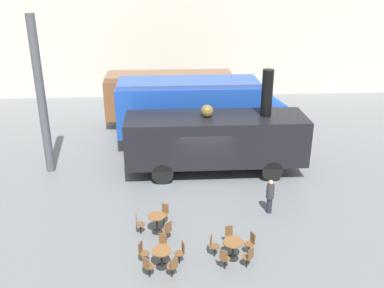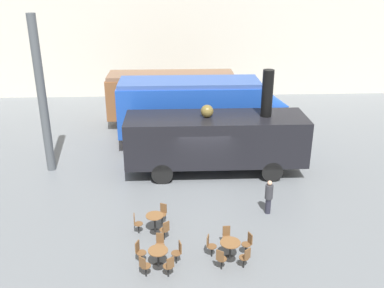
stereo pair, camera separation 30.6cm
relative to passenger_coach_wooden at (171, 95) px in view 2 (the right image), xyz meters
The scene contains 23 objects.
ground_plane 9.13m from the passenger_coach_wooden, 79.63° to the right, with size 80.00×80.00×0.00m, color slate.
backdrop_wall 7.65m from the passenger_coach_wooden, 77.25° to the left, with size 44.00×0.15×9.00m.
passenger_coach_wooden is the anchor object (origin of this frame).
streamlined_locomotive 4.32m from the passenger_coach_wooden, 64.89° to the right, with size 10.04×2.77×3.99m.
steam_locomotive 8.03m from the passenger_coach_wooden, 73.47° to the right, with size 9.12×2.72×5.37m.
cafe_table_near 15.27m from the passenger_coach_wooden, 82.02° to the right, with size 0.75×0.75×0.72m.
cafe_table_mid 15.46m from the passenger_coach_wooden, 91.82° to the right, with size 0.71×0.71×0.70m.
cafe_table_far 13.28m from the passenger_coach_wooden, 93.00° to the right, with size 0.71×0.71×0.77m.
cafe_chair_0 15.12m from the passenger_coach_wooden, 79.24° to the right, with size 0.39×0.38×0.87m.
cafe_chair_1 14.53m from the passenger_coach_wooden, 81.76° to the right, with size 0.36×0.36×0.87m.
cafe_chair_2 15.00m from the passenger_coach_wooden, 84.66° to the right, with size 0.38×0.36×0.87m.
cafe_chair_3 15.84m from the passenger_coach_wooden, 83.80° to the right, with size 0.40×0.40×0.87m.
cafe_chair_4 15.91m from the passenger_coach_wooden, 80.63° to the right, with size 0.40×0.41×0.87m.
cafe_chair_5 14.74m from the passenger_coach_wooden, 91.74° to the right, with size 0.36×0.36×0.87m.
cafe_chair_6 15.24m from the passenger_coach_wooden, 94.41° to the right, with size 0.39×0.38×0.87m.
cafe_chair_7 16.04m from the passenger_coach_wooden, 93.42° to the right, with size 0.40×0.41×0.87m.
cafe_chair_8 16.07m from the passenger_coach_wooden, 90.35° to the right, with size 0.39×0.40×0.87m.
cafe_chair_9 15.28m from the passenger_coach_wooden, 89.19° to the right, with size 0.38×0.36×0.87m.
cafe_chair_10 12.62m from the passenger_coach_wooden, 91.75° to the right, with size 0.38×0.40×0.87m.
cafe_chair_11 13.41m from the passenger_coach_wooden, 96.10° to the right, with size 0.37×0.36×0.87m.
cafe_chair_12 13.87m from the passenger_coach_wooden, 91.12° to the right, with size 0.40×0.40×0.87m.
visitor_person 12.70m from the passenger_coach_wooden, 70.77° to the right, with size 0.34×0.34×1.57m.
support_pillar 9.72m from the passenger_coach_wooden, 132.19° to the right, with size 0.44×0.44×8.00m.
Camera 2 is at (-1.45, -19.16, 9.84)m, focal length 40.00 mm.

